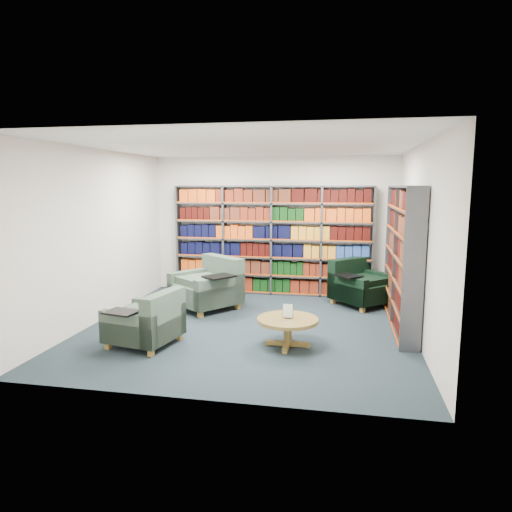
% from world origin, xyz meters
% --- Properties ---
extents(room_shell, '(5.02, 5.02, 2.82)m').
position_xyz_m(room_shell, '(0.00, 0.00, 1.40)').
color(room_shell, black).
rests_on(room_shell, ground).
extents(bookshelf_back, '(4.00, 0.28, 2.20)m').
position_xyz_m(bookshelf_back, '(0.00, 2.34, 1.10)').
color(bookshelf_back, '#47494F').
rests_on(bookshelf_back, ground).
extents(bookshelf_right, '(0.28, 2.50, 2.20)m').
position_xyz_m(bookshelf_right, '(2.34, 0.60, 1.10)').
color(bookshelf_right, '#47494F').
rests_on(bookshelf_right, ground).
extents(chair_teal_left, '(1.42, 1.42, 0.92)m').
position_xyz_m(chair_teal_left, '(-0.93, 1.04, 0.37)').
color(chair_teal_left, '#0F323B').
rests_on(chair_teal_left, ground).
extents(chair_green_right, '(1.30, 1.30, 0.84)m').
position_xyz_m(chair_green_right, '(1.74, 1.82, 0.34)').
color(chair_green_right, black).
rests_on(chair_green_right, ground).
extents(chair_teal_front, '(1.01, 1.09, 0.78)m').
position_xyz_m(chair_teal_front, '(-1.21, -1.04, 0.31)').
color(chair_teal_front, '#0F323B').
rests_on(chair_teal_front, ground).
extents(coffee_table, '(0.85, 0.85, 0.60)m').
position_xyz_m(coffee_table, '(0.70, -0.73, 0.32)').
color(coffee_table, olive).
rests_on(coffee_table, ground).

